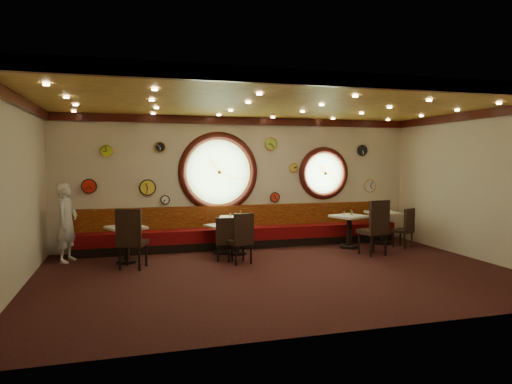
{
  "coord_description": "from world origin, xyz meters",
  "views": [
    {
      "loc": [
        -2.75,
        -8.03,
        2.14
      ],
      "look_at": [
        -0.26,
        0.8,
        1.5
      ],
      "focal_mm": 32.0,
      "sensor_mm": 36.0,
      "label": 1
    }
  ],
  "objects_px": {
    "condiment_e_salt": "(378,210)",
    "table_a": "(126,240)",
    "condiment_c_bottle": "(241,213)",
    "chair_a": "(131,235)",
    "condiment_a_bottle": "(129,222)",
    "chair_e": "(406,225)",
    "chair_b": "(225,236)",
    "condiment_a_pepper": "(125,224)",
    "condiment_e_bottle": "(385,208)",
    "condiment_b_salt": "(217,223)",
    "condiment_d_bottle": "(351,212)",
    "condiment_d_pepper": "(352,214)",
    "table_e": "(383,224)",
    "condiment_b_bottle": "(223,221)",
    "condiment_e_pepper": "(388,210)",
    "chair_d": "(376,224)",
    "condiment_b_pepper": "(220,222)",
    "chair_c": "(242,235)",
    "table_b": "(221,235)",
    "condiment_c_pepper": "(235,215)",
    "condiment_a_salt": "(121,223)",
    "waiter": "(67,222)",
    "table_c": "(236,231)",
    "condiment_c_salt": "(230,215)",
    "condiment_d_salt": "(344,213)",
    "table_d": "(349,227)"
  },
  "relations": [
    {
      "from": "table_b",
      "to": "chair_d",
      "type": "bearing_deg",
      "value": -19.84
    },
    {
      "from": "condiment_e_pepper",
      "to": "chair_d",
      "type": "bearing_deg",
      "value": -130.98
    },
    {
      "from": "condiment_c_bottle",
      "to": "condiment_e_salt",
      "type": "distance_m",
      "value": 3.71
    },
    {
      "from": "table_d",
      "to": "chair_a",
      "type": "xyz_separation_m",
      "value": [
        -5.15,
        -0.87,
        0.18
      ]
    },
    {
      "from": "table_e",
      "to": "condiment_d_pepper",
      "type": "distance_m",
      "value": 1.14
    },
    {
      "from": "table_c",
      "to": "condiment_e_salt",
      "type": "height_order",
      "value": "condiment_e_salt"
    },
    {
      "from": "condiment_a_salt",
      "to": "condiment_d_salt",
      "type": "relative_size",
      "value": 1.11
    },
    {
      "from": "chair_a",
      "to": "condiment_a_bottle",
      "type": "xyz_separation_m",
      "value": [
        -0.03,
        0.76,
        0.15
      ]
    },
    {
      "from": "condiment_d_salt",
      "to": "condiment_c_bottle",
      "type": "relative_size",
      "value": 0.68
    },
    {
      "from": "condiment_d_pepper",
      "to": "table_a",
      "type": "bearing_deg",
      "value": -178.48
    },
    {
      "from": "chair_e",
      "to": "condiment_e_salt",
      "type": "bearing_deg",
      "value": 90.86
    },
    {
      "from": "condiment_e_salt",
      "to": "table_a",
      "type": "bearing_deg",
      "value": -174.94
    },
    {
      "from": "chair_c",
      "to": "condiment_c_bottle",
      "type": "distance_m",
      "value": 1.17
    },
    {
      "from": "table_b",
      "to": "condiment_d_salt",
      "type": "bearing_deg",
      "value": -2.71
    },
    {
      "from": "chair_d",
      "to": "condiment_e_bottle",
      "type": "xyz_separation_m",
      "value": [
        1.07,
        1.4,
        0.19
      ]
    },
    {
      "from": "condiment_a_pepper",
      "to": "condiment_c_bottle",
      "type": "height_order",
      "value": "condiment_c_bottle"
    },
    {
      "from": "condiment_b_salt",
      "to": "condiment_d_bottle",
      "type": "bearing_deg",
      "value": -2.41
    },
    {
      "from": "table_b",
      "to": "condiment_c_pepper",
      "type": "xyz_separation_m",
      "value": [
        0.28,
        -0.24,
        0.48
      ]
    },
    {
      "from": "chair_b",
      "to": "condiment_b_pepper",
      "type": "distance_m",
      "value": 0.84
    },
    {
      "from": "condiment_a_salt",
      "to": "condiment_b_salt",
      "type": "distance_m",
      "value": 2.13
    },
    {
      "from": "condiment_b_bottle",
      "to": "waiter",
      "type": "xyz_separation_m",
      "value": [
        -3.37,
        -0.05,
        0.09
      ]
    },
    {
      "from": "condiment_e_salt",
      "to": "condiment_e_bottle",
      "type": "distance_m",
      "value": 0.23
    },
    {
      "from": "condiment_a_pepper",
      "to": "chair_b",
      "type": "bearing_deg",
      "value": -10.93
    },
    {
      "from": "condiment_c_bottle",
      "to": "chair_a",
      "type": "bearing_deg",
      "value": -158.32
    },
    {
      "from": "condiment_c_pepper",
      "to": "condiment_e_pepper",
      "type": "xyz_separation_m",
      "value": [
        4.03,
        0.23,
        -0.03
      ]
    },
    {
      "from": "condiment_b_salt",
      "to": "chair_c",
      "type": "bearing_deg",
      "value": -76.3
    },
    {
      "from": "table_d",
      "to": "condiment_e_salt",
      "type": "xyz_separation_m",
      "value": [
        0.99,
        0.34,
        0.37
      ]
    },
    {
      "from": "chair_b",
      "to": "condiment_e_pepper",
      "type": "distance_m",
      "value": 4.47
    },
    {
      "from": "chair_a",
      "to": "chair_c",
      "type": "height_order",
      "value": "chair_a"
    },
    {
      "from": "condiment_a_salt",
      "to": "condiment_c_bottle",
      "type": "distance_m",
      "value": 2.65
    },
    {
      "from": "condiment_a_salt",
      "to": "waiter",
      "type": "height_order",
      "value": "waiter"
    },
    {
      "from": "condiment_a_pepper",
      "to": "condiment_b_bottle",
      "type": "relative_size",
      "value": 0.71
    },
    {
      "from": "condiment_b_pepper",
      "to": "condiment_e_salt",
      "type": "relative_size",
      "value": 1.08
    },
    {
      "from": "condiment_a_pepper",
      "to": "condiment_a_bottle",
      "type": "relative_size",
      "value": 0.82
    },
    {
      "from": "table_e",
      "to": "condiment_d_salt",
      "type": "xyz_separation_m",
      "value": [
        -1.21,
        -0.22,
        0.33
      ]
    },
    {
      "from": "condiment_d_pepper",
      "to": "condiment_d_salt",
      "type": "bearing_deg",
      "value": 147.83
    },
    {
      "from": "condiment_a_bottle",
      "to": "condiment_e_bottle",
      "type": "relative_size",
      "value": 0.81
    },
    {
      "from": "condiment_e_bottle",
      "to": "table_a",
      "type": "bearing_deg",
      "value": -174.66
    },
    {
      "from": "table_d",
      "to": "condiment_b_salt",
      "type": "xyz_separation_m",
      "value": [
        -3.24,
        0.17,
        0.2
      ]
    },
    {
      "from": "table_d",
      "to": "condiment_b_bottle",
      "type": "bearing_deg",
      "value": 174.87
    },
    {
      "from": "condiment_a_bottle",
      "to": "condiment_e_salt",
      "type": "distance_m",
      "value": 6.19
    },
    {
      "from": "chair_e",
      "to": "condiment_c_salt",
      "type": "height_order",
      "value": "chair_e"
    },
    {
      "from": "table_b",
      "to": "condiment_e_bottle",
      "type": "relative_size",
      "value": 4.36
    },
    {
      "from": "chair_b",
      "to": "condiment_a_pepper",
      "type": "distance_m",
      "value": 2.09
    },
    {
      "from": "chair_a",
      "to": "chair_e",
      "type": "height_order",
      "value": "chair_a"
    },
    {
      "from": "table_b",
      "to": "table_e",
      "type": "xyz_separation_m",
      "value": [
        4.23,
        0.08,
        0.1
      ]
    },
    {
      "from": "condiment_d_bottle",
      "to": "condiment_e_bottle",
      "type": "distance_m",
      "value": 1.2
    },
    {
      "from": "condiment_b_salt",
      "to": "condiment_a_bottle",
      "type": "distance_m",
      "value": 1.97
    },
    {
      "from": "condiment_b_bottle",
      "to": "condiment_c_bottle",
      "type": "height_order",
      "value": "condiment_c_bottle"
    },
    {
      "from": "table_a",
      "to": "condiment_b_bottle",
      "type": "distance_m",
      "value": 2.24
    }
  ]
}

